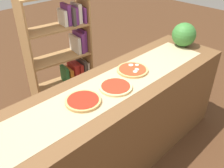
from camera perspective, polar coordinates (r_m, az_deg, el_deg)
name	(u,v)px	position (r m, az deg, el deg)	size (l,w,h in m)	color
ground_plane	(112,160)	(2.58, 0.00, -17.34)	(12.00, 12.00, 0.00)	#4C2D19
counter	(112,127)	(2.25, 0.00, -10.02)	(2.55, 0.66, 0.89)	brown
parchment_paper	(112,86)	(1.98, 0.00, -0.46)	(2.16, 0.40, 0.00)	tan
pizza_plain_0	(83,101)	(1.80, -6.75, -3.90)	(0.27, 0.27, 0.02)	tan
pizza_plain_1	(116,87)	(1.95, 0.86, -0.65)	(0.27, 0.27, 0.02)	#E5C17F
pizza_mozzarella_2	(132,70)	(2.19, 4.79, 3.33)	(0.28, 0.28, 0.03)	tan
watermelon	(184,35)	(2.75, 16.43, 10.97)	(0.25, 0.25, 0.25)	#387A33
bookshelf	(67,56)	(2.94, -10.47, 6.41)	(0.76, 0.38, 1.43)	#A87A47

